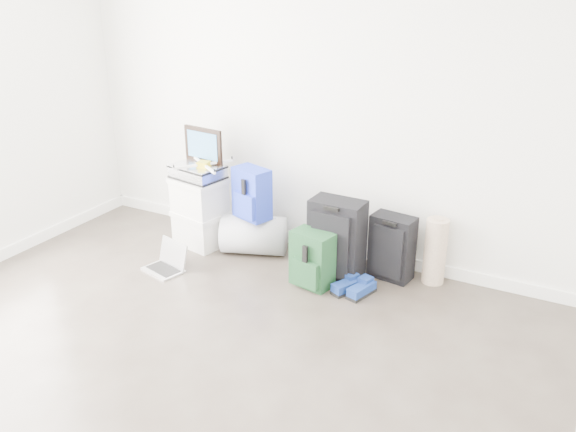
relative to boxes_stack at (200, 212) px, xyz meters
The scene contains 14 objects.
ground 2.31m from the boxes_stack, 65.82° to the right, with size 5.00×5.00×0.00m, color #352C26.
room_envelope 2.68m from the boxes_stack, 65.64° to the right, with size 4.52×5.02×2.71m.
boxes_stack is the anchor object (origin of this frame).
briefcase 0.37m from the boxes_stack, 53.13° to the right, with size 0.42×0.31×0.12m, color #B2B2B7.
painting 0.59m from the boxes_stack, 90.00° to the left, with size 0.40×0.08×0.30m.
drone 0.46m from the boxes_stack, 14.04° to the right, with size 0.45×0.45×0.05m.
duffel_bag 0.53m from the boxes_stack, ahead, with size 0.34×0.34×0.55m, color #989AA0.
blue_backpack 0.56m from the boxes_stack, ahead, with size 0.35×0.30×0.43m.
large_suitcase 1.31m from the boxes_stack, ahead, with size 0.42×0.28×0.65m.
green_backpack 1.23m from the boxes_stack, 10.63° to the right, with size 0.35×0.29×0.44m.
carry_on 1.71m from the boxes_stack, ahead, with size 0.36×0.26×0.52m.
shoes 1.58m from the boxes_stack, ahead, with size 0.30×0.28×0.09m.
rolled_rug 2.04m from the boxes_stack, ahead, with size 0.17×0.17×0.53m, color tan.
laptop 0.60m from the boxes_stack, 85.76° to the right, with size 0.37×0.31×0.23m.
Camera 1 is at (2.07, -1.92, 2.32)m, focal length 38.00 mm.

